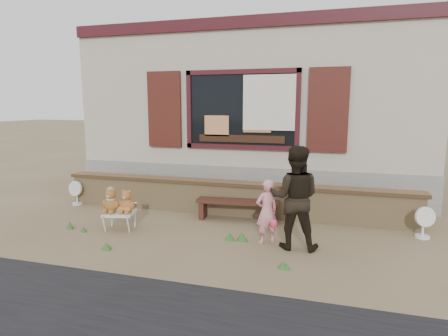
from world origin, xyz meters
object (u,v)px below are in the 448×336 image
(teddy_bear_left, at_px, (111,200))
(adult, at_px, (295,198))
(teddy_bear_right, at_px, (127,201))
(child, at_px, (267,211))
(folding_chair, at_px, (120,214))
(bench, at_px, (237,206))

(teddy_bear_left, relative_size, adult, 0.28)
(teddy_bear_right, relative_size, child, 0.41)
(child, bearing_deg, teddy_bear_right, -37.00)
(folding_chair, bearing_deg, child, -10.27)
(teddy_bear_left, height_order, teddy_bear_right, teddy_bear_left)
(folding_chair, xyz_separation_m, teddy_bear_right, (0.14, 0.03, 0.24))
(folding_chair, xyz_separation_m, teddy_bear_left, (-0.14, -0.03, 0.25))
(folding_chair, bearing_deg, teddy_bear_left, 180.00)
(teddy_bear_left, xyz_separation_m, adult, (3.14, 0.01, 0.26))
(folding_chair, relative_size, child, 0.57)
(bench, xyz_separation_m, teddy_bear_left, (-1.99, -1.09, 0.24))
(bench, xyz_separation_m, teddy_bear_right, (-1.72, -1.03, 0.23))
(bench, bearing_deg, teddy_bear_right, -153.13)
(bench, relative_size, child, 1.53)
(teddy_bear_right, height_order, child, child)
(child, xyz_separation_m, adult, (0.43, -0.09, 0.27))
(teddy_bear_left, bearing_deg, teddy_bear_right, 0.00)
(teddy_bear_left, height_order, child, child)
(bench, height_order, child, child)
(teddy_bear_right, distance_m, adult, 2.88)
(bench, relative_size, adult, 0.99)
(bench, bearing_deg, folding_chair, -154.38)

